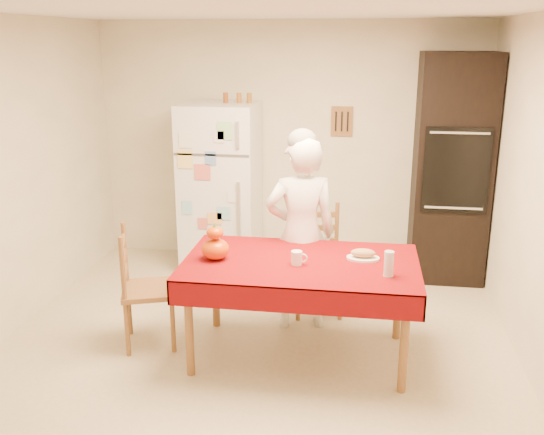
% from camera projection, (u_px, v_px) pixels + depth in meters
% --- Properties ---
extents(floor, '(4.50, 4.50, 0.00)m').
position_uv_depth(floor, '(250.00, 358.00, 4.57)').
color(floor, tan).
rests_on(floor, ground).
extents(room_shell, '(4.02, 4.52, 2.51)m').
position_uv_depth(room_shell, '(248.00, 145.00, 4.11)').
color(room_shell, beige).
rests_on(room_shell, ground).
extents(refrigerator, '(0.75, 0.74, 1.70)m').
position_uv_depth(refrigerator, '(221.00, 187.00, 6.20)').
color(refrigerator, white).
rests_on(refrigerator, floor).
extents(oven_cabinet, '(0.70, 0.62, 2.20)m').
position_uv_depth(oven_cabinet, '(451.00, 169.00, 5.85)').
color(oven_cabinet, black).
rests_on(oven_cabinet, floor).
extents(dining_table, '(1.70, 1.00, 0.76)m').
position_uv_depth(dining_table, '(301.00, 270.00, 4.41)').
color(dining_table, brown).
rests_on(dining_table, floor).
extents(chair_far, '(0.49, 0.47, 0.95)m').
position_uv_depth(chair_far, '(317.00, 255.00, 5.26)').
color(chair_far, brown).
rests_on(chair_far, floor).
extents(chair_left, '(0.51, 0.53, 0.95)m').
position_uv_depth(chair_left, '(140.00, 283.00, 4.65)').
color(chair_left, brown).
rests_on(chair_left, floor).
extents(seated_woman, '(0.66, 0.52, 1.59)m').
position_uv_depth(seated_woman, '(301.00, 234.00, 4.88)').
color(seated_woman, white).
rests_on(seated_woman, floor).
extents(coffee_mug, '(0.08, 0.08, 0.10)m').
position_uv_depth(coffee_mug, '(297.00, 258.00, 4.31)').
color(coffee_mug, white).
rests_on(coffee_mug, dining_table).
extents(pumpkin_lower, '(0.20, 0.20, 0.15)m').
position_uv_depth(pumpkin_lower, '(215.00, 249.00, 4.42)').
color(pumpkin_lower, '#EC6405').
rests_on(pumpkin_lower, dining_table).
extents(pumpkin_upper, '(0.12, 0.12, 0.09)m').
position_uv_depth(pumpkin_upper, '(215.00, 233.00, 4.38)').
color(pumpkin_upper, '#DB4405').
rests_on(pumpkin_upper, pumpkin_lower).
extents(wine_glass, '(0.07, 0.07, 0.18)m').
position_uv_depth(wine_glass, '(389.00, 264.00, 4.10)').
color(wine_glass, silver).
rests_on(wine_glass, dining_table).
extents(bread_plate, '(0.24, 0.24, 0.02)m').
position_uv_depth(bread_plate, '(363.00, 258.00, 4.43)').
color(bread_plate, white).
rests_on(bread_plate, dining_table).
extents(bread_loaf, '(0.18, 0.10, 0.06)m').
position_uv_depth(bread_loaf, '(363.00, 253.00, 4.41)').
color(bread_loaf, '#AB8254').
rests_on(bread_loaf, bread_plate).
extents(spice_jar_left, '(0.05, 0.05, 0.10)m').
position_uv_depth(spice_jar_left, '(226.00, 98.00, 5.99)').
color(spice_jar_left, brown).
rests_on(spice_jar_left, refrigerator).
extents(spice_jar_mid, '(0.05, 0.05, 0.10)m').
position_uv_depth(spice_jar_mid, '(239.00, 98.00, 5.97)').
color(spice_jar_mid, '#96571B').
rests_on(spice_jar_mid, refrigerator).
extents(spice_jar_right, '(0.05, 0.05, 0.10)m').
position_uv_depth(spice_jar_right, '(249.00, 98.00, 5.95)').
color(spice_jar_right, '#8E5819').
rests_on(spice_jar_right, refrigerator).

